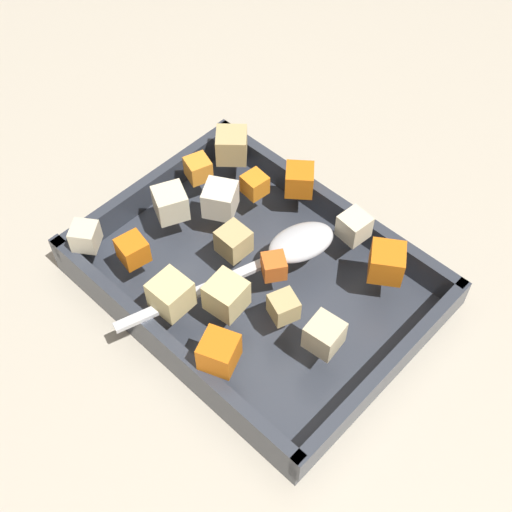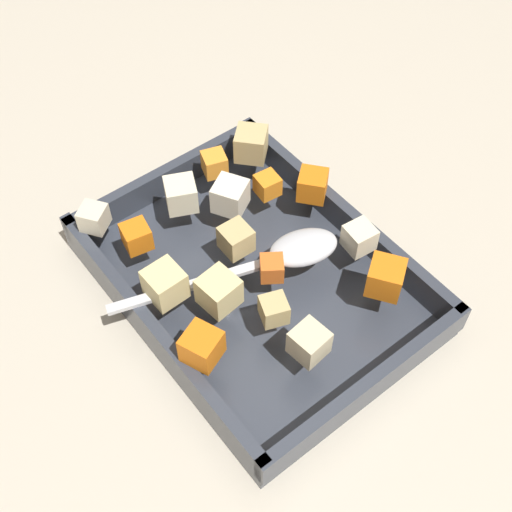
# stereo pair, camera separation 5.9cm
# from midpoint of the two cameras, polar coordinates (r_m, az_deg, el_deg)

# --- Properties ---
(ground_plane) EXTENTS (4.00, 4.00, 0.00)m
(ground_plane) POSITION_cam_midpoint_polar(r_m,az_deg,el_deg) (0.73, 1.28, -3.42)
(ground_plane) COLOR #BCB29E
(baking_dish) EXTENTS (0.34, 0.25, 0.05)m
(baking_dish) POSITION_cam_midpoint_polar(r_m,az_deg,el_deg) (0.72, 2.36, -2.33)
(baking_dish) COLOR #333842
(baking_dish) RESTS_ON ground_plane
(carrot_chunk_heap_top) EXTENTS (0.03, 0.03, 0.02)m
(carrot_chunk_heap_top) POSITION_cam_midpoint_polar(r_m,az_deg,el_deg) (0.74, 3.25, 5.75)
(carrot_chunk_heap_top) COLOR orange
(carrot_chunk_heap_top) RESTS_ON baking_dish
(carrot_chunk_mid_right) EXTENTS (0.03, 0.03, 0.02)m
(carrot_chunk_mid_right) POSITION_cam_midpoint_polar(r_m,az_deg,el_deg) (0.67, 3.83, -1.15)
(carrot_chunk_mid_right) COLOR orange
(carrot_chunk_mid_right) RESTS_ON baking_dish
(carrot_chunk_far_left) EXTENTS (0.04, 0.04, 0.03)m
(carrot_chunk_far_left) POSITION_cam_midpoint_polar(r_m,az_deg,el_deg) (0.62, -1.75, -7.63)
(carrot_chunk_far_left) COLOR orange
(carrot_chunk_far_left) RESTS_ON baking_dish
(carrot_chunk_under_handle) EXTENTS (0.03, 0.03, 0.03)m
(carrot_chunk_under_handle) POSITION_cam_midpoint_polar(r_m,az_deg,el_deg) (0.70, -7.46, 1.48)
(carrot_chunk_under_handle) COLOR orange
(carrot_chunk_under_handle) RESTS_ON baking_dish
(carrot_chunk_mid_left) EXTENTS (0.04, 0.04, 0.03)m
(carrot_chunk_mid_left) POSITION_cam_midpoint_polar(r_m,az_deg,el_deg) (0.74, 6.98, 5.72)
(carrot_chunk_mid_left) COLOR orange
(carrot_chunk_mid_left) RESTS_ON baking_dish
(carrot_chunk_far_right) EXTENTS (0.03, 0.03, 0.02)m
(carrot_chunk_far_right) POSITION_cam_midpoint_polar(r_m,az_deg,el_deg) (0.76, -1.22, 7.52)
(carrot_chunk_far_right) COLOR orange
(carrot_chunk_far_right) RESTS_ON baking_dish
(carrot_chunk_back_center) EXTENTS (0.05, 0.05, 0.03)m
(carrot_chunk_back_center) POSITION_cam_midpoint_polar(r_m,az_deg,el_deg) (0.68, 13.13, -1.88)
(carrot_chunk_back_center) COLOR orange
(carrot_chunk_back_center) RESTS_ON baking_dish
(potato_chunk_near_spoon) EXTENTS (0.05, 0.05, 0.03)m
(potato_chunk_near_spoon) POSITION_cam_midpoint_polar(r_m,az_deg,el_deg) (0.78, 1.79, 9.12)
(potato_chunk_near_spoon) COLOR tan
(potato_chunk_near_spoon) RESTS_ON baking_dish
(potato_chunk_center) EXTENTS (0.04, 0.04, 0.03)m
(potato_chunk_center) POSITION_cam_midpoint_polar(r_m,az_deg,el_deg) (0.65, -0.48, -3.11)
(potato_chunk_center) COLOR #E0CC89
(potato_chunk_center) RESTS_ON baking_dish
(potato_chunk_heap_side) EXTENTS (0.04, 0.04, 0.03)m
(potato_chunk_heap_side) POSITION_cam_midpoint_polar(r_m,az_deg,el_deg) (0.73, -3.77, 5.04)
(potato_chunk_heap_side) COLOR beige
(potato_chunk_heap_side) RESTS_ON baking_dish
(potato_chunk_corner_nw) EXTENTS (0.03, 0.03, 0.03)m
(potato_chunk_corner_nw) POSITION_cam_midpoint_polar(r_m,az_deg,el_deg) (0.71, 10.92, 1.36)
(potato_chunk_corner_nw) COLOR beige
(potato_chunk_corner_nw) RESTS_ON baking_dish
(potato_chunk_corner_se) EXTENTS (0.03, 0.03, 0.03)m
(potato_chunk_corner_se) POSITION_cam_midpoint_polar(r_m,az_deg,el_deg) (0.63, 7.14, -7.28)
(potato_chunk_corner_se) COLOR beige
(potato_chunk_corner_se) RESTS_ON baking_dish
(potato_chunk_corner_sw) EXTENTS (0.03, 0.03, 0.03)m
(potato_chunk_corner_sw) POSITION_cam_midpoint_polar(r_m,az_deg,el_deg) (0.69, 0.79, 1.27)
(potato_chunk_corner_sw) COLOR tan
(potato_chunk_corner_sw) RESTS_ON baking_dish
(potato_chunk_corner_ne) EXTENTS (0.03, 0.03, 0.02)m
(potato_chunk_corner_ne) POSITION_cam_midpoint_polar(r_m,az_deg,el_deg) (0.65, 4.13, -4.60)
(potato_chunk_corner_ne) COLOR tan
(potato_chunk_corner_ne) RESTS_ON baking_dish
(potato_chunk_front_center) EXTENTS (0.03, 0.03, 0.03)m
(potato_chunk_front_center) POSITION_cam_midpoint_polar(r_m,az_deg,el_deg) (0.66, -4.97, -2.48)
(potato_chunk_front_center) COLOR #E0CC89
(potato_chunk_front_center) RESTS_ON baking_dish
(parsnip_chunk_rim_edge) EXTENTS (0.04, 0.04, 0.03)m
(parsnip_chunk_rim_edge) POSITION_cam_midpoint_polar(r_m,az_deg,el_deg) (0.73, 0.20, 4.85)
(parsnip_chunk_rim_edge) COLOR silver
(parsnip_chunk_rim_edge) RESTS_ON baking_dish
(parsnip_chunk_near_right) EXTENTS (0.04, 0.04, 0.03)m
(parsnip_chunk_near_right) POSITION_cam_midpoint_polar(r_m,az_deg,el_deg) (0.72, -10.99, 2.99)
(parsnip_chunk_near_right) COLOR beige
(parsnip_chunk_near_right) RESTS_ON baking_dish
(serving_spoon) EXTENTS (0.10, 0.23, 0.02)m
(serving_spoon) POSITION_cam_midpoint_polar(r_m,az_deg,el_deg) (0.69, 5.34, 0.21)
(serving_spoon) COLOR silver
(serving_spoon) RESTS_ON baking_dish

